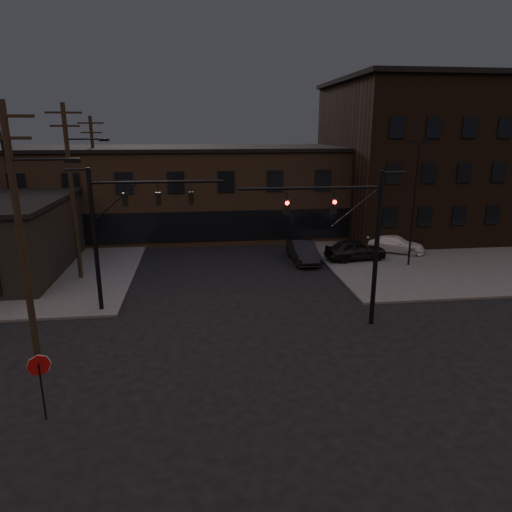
# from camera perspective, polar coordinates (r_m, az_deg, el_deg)

# --- Properties ---
(ground) EXTENTS (140.00, 140.00, 0.00)m
(ground) POSITION_cam_1_polar(r_m,az_deg,el_deg) (19.72, 0.66, -14.65)
(ground) COLOR black
(ground) RESTS_ON ground
(sidewalk_ne) EXTENTS (30.00, 30.00, 0.15)m
(sidewalk_ne) POSITION_cam_1_polar(r_m,az_deg,el_deg) (46.91, 24.30, 2.11)
(sidewalk_ne) COLOR #474744
(sidewalk_ne) RESTS_ON ground
(building_row) EXTENTS (40.00, 12.00, 8.00)m
(building_row) POSITION_cam_1_polar(r_m,az_deg,el_deg) (45.31, -4.21, 8.08)
(building_row) COLOR #4D3829
(building_row) RESTS_ON ground
(building_right) EXTENTS (22.00, 16.00, 14.00)m
(building_right) POSITION_cam_1_polar(r_m,az_deg,el_deg) (49.38, 22.81, 11.05)
(building_right) COLOR black
(building_right) RESTS_ON ground
(traffic_signal_near) EXTENTS (7.12, 0.24, 8.00)m
(traffic_signal_near) POSITION_cam_1_polar(r_m,az_deg,el_deg) (23.26, 12.35, 2.83)
(traffic_signal_near) COLOR black
(traffic_signal_near) RESTS_ON ground
(traffic_signal_far) EXTENTS (7.12, 0.24, 8.00)m
(traffic_signal_far) POSITION_cam_1_polar(r_m,az_deg,el_deg) (25.72, -16.88, 3.91)
(traffic_signal_far) COLOR black
(traffic_signal_far) RESTS_ON ground
(stop_sign) EXTENTS (0.72, 0.33, 2.48)m
(stop_sign) POSITION_cam_1_polar(r_m,az_deg,el_deg) (17.86, -25.42, -13.00)
(stop_sign) COLOR black
(stop_sign) RESTS_ON ground
(utility_pole_near) EXTENTS (3.70, 0.28, 11.00)m
(utility_pole_near) POSITION_cam_1_polar(r_m,az_deg,el_deg) (20.56, -27.22, 2.45)
(utility_pole_near) COLOR black
(utility_pole_near) RESTS_ON ground
(utility_pole_mid) EXTENTS (3.70, 0.28, 11.50)m
(utility_pole_mid) POSITION_cam_1_polar(r_m,az_deg,el_deg) (32.13, -21.93, 7.71)
(utility_pole_mid) COLOR black
(utility_pole_mid) RESTS_ON ground
(utility_pole_far) EXTENTS (2.20, 0.28, 11.00)m
(utility_pole_far) POSITION_cam_1_polar(r_m,az_deg,el_deg) (44.02, -19.43, 9.36)
(utility_pole_far) COLOR black
(utility_pole_far) RESTS_ON ground
(lot_light_a) EXTENTS (1.50, 0.28, 9.14)m
(lot_light_a) POSITION_cam_1_polar(r_m,az_deg,el_deg) (34.75, 19.25, 7.46)
(lot_light_a) COLOR black
(lot_light_a) RESTS_ON ground
(lot_light_b) EXTENTS (1.50, 0.28, 9.14)m
(lot_light_b) POSITION_cam_1_polar(r_m,az_deg,el_deg) (41.97, 23.69, 8.29)
(lot_light_b) COLOR black
(lot_light_b) RESTS_ON ground
(parked_car_lot_a) EXTENTS (4.87, 2.42, 1.60)m
(parked_car_lot_a) POSITION_cam_1_polar(r_m,az_deg,el_deg) (35.96, 12.34, 0.80)
(parked_car_lot_a) COLOR black
(parked_car_lot_a) RESTS_ON sidewalk_ne
(parked_car_lot_b) EXTENTS (4.96, 3.88, 1.34)m
(parked_car_lot_b) POSITION_cam_1_polar(r_m,az_deg,el_deg) (39.05, 16.98, 1.45)
(parked_car_lot_b) COLOR silver
(parked_car_lot_b) RESTS_ON sidewalk_ne
(car_crossing) EXTENTS (1.81, 4.96, 1.62)m
(car_crossing) POSITION_cam_1_polar(r_m,az_deg,el_deg) (35.30, 5.90, 0.57)
(car_crossing) COLOR black
(car_crossing) RESTS_ON ground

